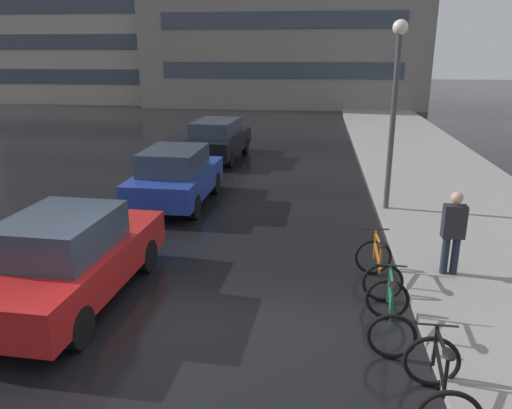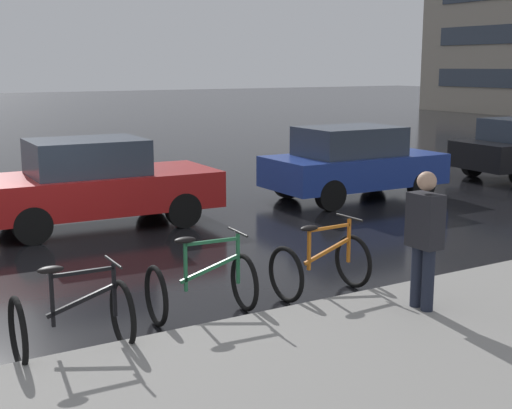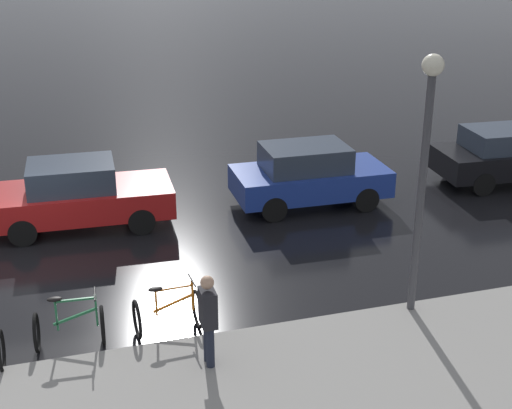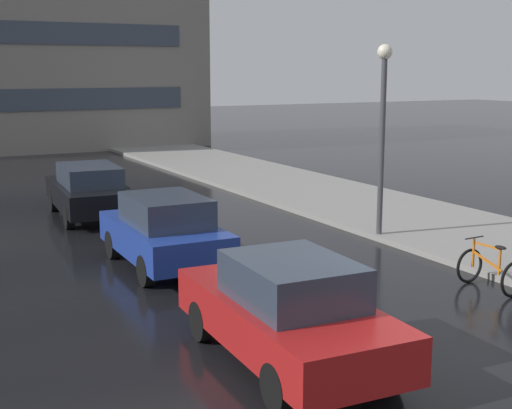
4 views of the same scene
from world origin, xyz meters
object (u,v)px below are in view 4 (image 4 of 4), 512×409
at_px(car_red, 288,311).
at_px(bicycle_third, 491,270).
at_px(car_blue, 165,231).
at_px(streetlamp, 383,115).
at_px(car_black, 89,190).

bearing_deg(car_red, bicycle_third, 12.52).
xyz_separation_m(bicycle_third, car_red, (-5.31, -1.18, 0.40)).
height_order(car_red, car_blue, car_red).
xyz_separation_m(car_blue, streetlamp, (5.75, -0.10, 2.34)).
bearing_deg(car_red, streetlamp, 43.07).
distance_m(car_black, streetlamp, 8.76).
height_order(bicycle_third, car_blue, car_blue).
relative_size(bicycle_third, car_red, 0.27).
distance_m(car_blue, car_black, 6.05).
relative_size(car_blue, streetlamp, 0.81).
distance_m(car_red, car_black, 11.78).
distance_m(car_red, car_blue, 5.73).
bearing_deg(streetlamp, car_red, -136.93).
height_order(car_red, car_black, car_red).
relative_size(bicycle_third, car_blue, 0.30).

